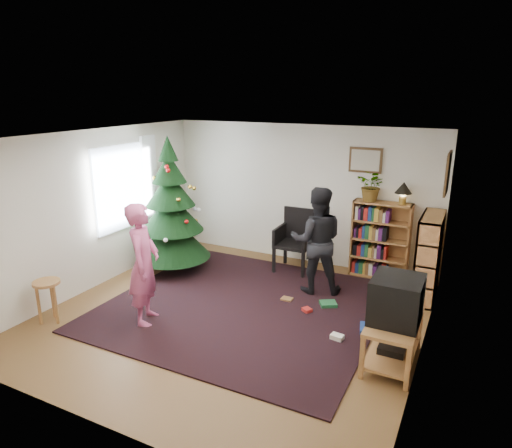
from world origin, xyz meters
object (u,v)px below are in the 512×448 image
at_px(picture_back, 366,160).
at_px(bookshelf_right, 428,256).
at_px(person_standing, 144,264).
at_px(picture_right, 448,173).
at_px(crt_tv, 396,299).
at_px(christmas_tree, 171,216).
at_px(stool, 47,290).
at_px(potted_plant, 372,186).
at_px(person_by_chair, 317,241).
at_px(bookshelf_back, 380,239).
at_px(table_lamp, 403,189).
at_px(tv_stand, 393,337).
at_px(armchair, 297,237).

relative_size(picture_back, bookshelf_right, 0.42).
height_order(bookshelf_right, person_standing, person_standing).
relative_size(picture_right, crt_tv, 1.01).
xyz_separation_m(picture_back, christmas_tree, (-2.93, -1.46, -0.97)).
xyz_separation_m(stool, potted_plant, (3.48, 3.62, 1.10)).
height_order(picture_back, person_by_chair, picture_back).
bearing_deg(christmas_tree, bookshelf_back, 21.82).
distance_m(picture_right, table_lamp, 0.97).
relative_size(christmas_tree, person_by_chair, 1.40).
height_order(crt_tv, person_by_chair, person_by_chair).
relative_size(bookshelf_back, tv_stand, 1.33).
relative_size(picture_back, potted_plant, 1.06).
xyz_separation_m(bookshelf_back, crt_tv, (0.70, -2.54, 0.15)).
bearing_deg(table_lamp, armchair, -170.14).
relative_size(bookshelf_right, tv_stand, 1.33).
xyz_separation_m(crt_tv, person_by_chair, (-1.46, 1.49, 0.03)).
xyz_separation_m(bookshelf_right, stool, (-4.51, -3.13, -0.20)).
bearing_deg(bookshelf_back, armchair, -168.05).
bearing_deg(picture_right, tv_stand, -97.45).
xyz_separation_m(picture_back, potted_plant, (0.17, -0.14, -0.39)).
height_order(armchair, table_lamp, table_lamp).
relative_size(armchair, potted_plant, 2.09).
bearing_deg(armchair, table_lamp, 8.73).
height_order(tv_stand, crt_tv, crt_tv).
distance_m(bookshelf_back, person_standing, 3.92).
xyz_separation_m(crt_tv, table_lamp, (-0.40, 2.54, 0.73)).
bearing_deg(tv_stand, bookshelf_back, 105.46).
bearing_deg(armchair, picture_right, -8.37).
bearing_deg(potted_plant, tv_stand, -70.44).
relative_size(crt_tv, potted_plant, 1.15).
xyz_separation_m(christmas_tree, person_standing, (0.80, -1.70, -0.14)).
distance_m(stool, person_standing, 1.38).
bearing_deg(christmas_tree, tv_stand, -16.97).
bearing_deg(christmas_tree, bookshelf_right, 11.39).
xyz_separation_m(christmas_tree, armchair, (1.91, 1.03, -0.40)).
bearing_deg(picture_back, table_lamp, -11.44).
distance_m(christmas_tree, potted_plant, 3.42).
height_order(christmas_tree, tv_stand, christmas_tree).
bearing_deg(picture_back, person_standing, -124.06).
distance_m(crt_tv, person_standing, 3.23).
xyz_separation_m(picture_right, person_standing, (-3.46, -2.43, -1.11)).
distance_m(christmas_tree, person_by_chair, 2.56).
distance_m(stool, person_by_chair, 3.91).
bearing_deg(christmas_tree, person_standing, -64.82).
relative_size(bookshelf_back, person_standing, 0.78).
relative_size(crt_tv, person_standing, 0.36).
bearing_deg(bookshelf_right, person_standing, 127.26).
xyz_separation_m(bookshelf_back, potted_plant, (-0.20, 0.00, 0.89)).
xyz_separation_m(tv_stand, potted_plant, (-0.90, 2.54, 1.23)).
height_order(christmas_tree, armchair, christmas_tree).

